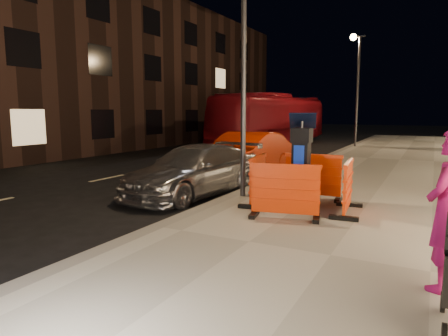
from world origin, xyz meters
The scene contains 14 objects.
ground_plane centered at (0.00, 0.00, 0.00)m, with size 120.00×120.00×0.00m, color black.
sidewalk centered at (3.00, 0.00, 0.07)m, with size 6.00×60.00×0.15m, color gray.
kerb centered at (0.00, 0.00, 0.07)m, with size 0.30×60.00×0.15m, color slate.
parking_kiosk centered at (1.80, 2.49, 1.07)m, with size 0.58×0.58×1.83m, color black.
barrier_front centered at (1.80, 1.54, 0.66)m, with size 1.31×0.54×1.02m, color #EF3606.
barrier_back centered at (1.80, 3.44, 0.66)m, with size 1.31×0.54×1.02m, color #EF3606.
barrier_kerbside centered at (0.85, 2.49, 0.66)m, with size 1.31×0.54×1.02m, color #EF3606.
barrier_bldgside centered at (2.75, 2.49, 0.66)m, with size 1.31×0.54×1.02m, color #EF3606.
car_silver centered at (-1.18, 3.16, 0.00)m, with size 1.77×4.35×1.26m, color #A8A8AD.
car_red centered at (-1.18, 6.27, 0.00)m, with size 1.54×4.41×1.45m, color #AD2004.
bus_doubledecker centered at (-4.99, 18.61, 0.00)m, with size 2.67×11.43×3.18m, color maroon.
man centered at (4.36, -0.48, 1.05)m, with size 0.66×0.43×1.81m, color #950F56.
street_lamp_mid centered at (0.25, 3.00, 3.15)m, with size 0.12×0.12×6.00m, color #3F3F44.
street_lamp_far centered at (0.25, 18.00, 3.15)m, with size 0.12×0.12×6.00m, color #3F3F44.
Camera 1 is at (4.16, -5.40, 2.14)m, focal length 32.00 mm.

